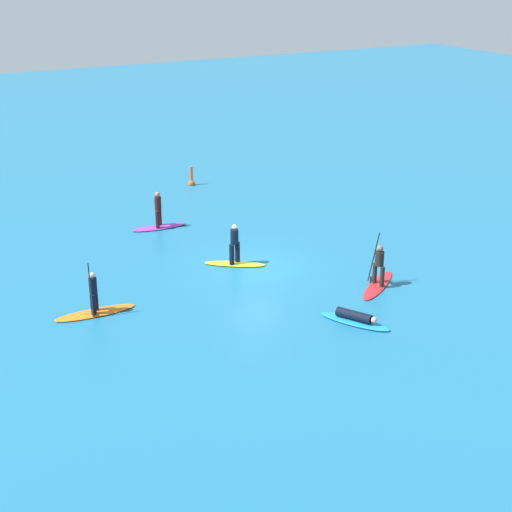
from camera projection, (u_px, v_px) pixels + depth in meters
name	position (u px, v px, depth m)	size (l,w,h in m)	color
ground_plane	(256.00, 267.00, 32.94)	(120.00, 120.00, 0.00)	#1E6B93
surfer_on_red_board	(378.00, 275.00, 30.93)	(2.95, 2.43, 2.23)	red
surfer_on_orange_board	(94.00, 305.00, 28.63)	(3.02, 0.81, 2.11)	orange
surfer_on_yellow_board	(235.00, 254.00, 32.98)	(2.49, 1.97, 1.81)	yellow
surfer_on_blue_board	(355.00, 319.00, 28.02)	(1.96, 2.69, 0.45)	#1E8CD1
surfer_on_purple_board	(159.00, 219.00, 37.35)	(2.72, 0.93, 1.80)	purple
marker_buoy	(192.00, 181.00, 44.17)	(0.38, 0.38, 1.15)	#E55119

